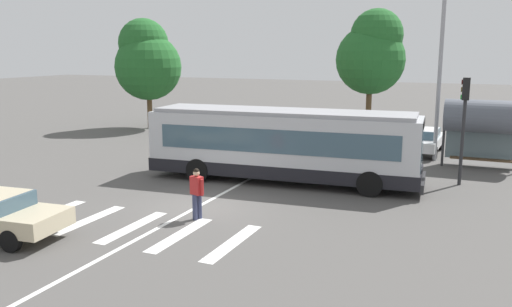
# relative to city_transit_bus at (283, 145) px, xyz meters

# --- Properties ---
(ground_plane) EXTENTS (160.00, 160.00, 0.00)m
(ground_plane) POSITION_rel_city_transit_bus_xyz_m (-1.42, -4.59, -1.59)
(ground_plane) COLOR #514F4C
(city_transit_bus) EXTENTS (11.64, 3.45, 3.06)m
(city_transit_bus) POSITION_rel_city_transit_bus_xyz_m (0.00, 0.00, 0.00)
(city_transit_bus) COLOR black
(city_transit_bus) RESTS_ON ground_plane
(pedestrian_crossing_street) EXTENTS (0.56, 0.37, 1.72)m
(pedestrian_crossing_street) POSITION_rel_city_transit_bus_xyz_m (-0.77, -5.91, -0.62)
(pedestrian_crossing_street) COLOR #333856
(pedestrian_crossing_street) RESTS_ON ground_plane
(parked_car_red) EXTENTS (1.88, 4.50, 1.35)m
(parked_car_red) POSITION_rel_city_transit_bus_xyz_m (-3.38, 9.46, -0.82)
(parked_car_red) COLOR black
(parked_car_red) RESTS_ON ground_plane
(parked_car_champagne) EXTENTS (2.00, 4.56, 1.35)m
(parked_car_champagne) POSITION_rel_city_transit_bus_xyz_m (-0.72, 9.45, -0.82)
(parked_car_champagne) COLOR black
(parked_car_champagne) RESTS_ON ground_plane
(parked_car_charcoal) EXTENTS (1.97, 4.55, 1.35)m
(parked_car_charcoal) POSITION_rel_city_transit_bus_xyz_m (1.83, 8.87, -0.82)
(parked_car_charcoal) COLOR black
(parked_car_charcoal) RESTS_ON ground_plane
(parked_car_white) EXTENTS (1.99, 4.56, 1.35)m
(parked_car_white) POSITION_rel_city_transit_bus_xyz_m (4.71, 9.00, -0.82)
(parked_car_white) COLOR black
(parked_car_white) RESTS_ON ground_plane
(traffic_light_far_corner) EXTENTS (0.33, 0.32, 4.42)m
(traffic_light_far_corner) POSITION_rel_city_transit_bus_xyz_m (6.94, 2.42, 1.39)
(traffic_light_far_corner) COLOR #28282B
(traffic_light_far_corner) RESTS_ON ground_plane
(bus_stop_shelter) EXTENTS (3.62, 1.54, 3.25)m
(bus_stop_shelter) POSITION_rel_city_transit_bus_xyz_m (7.72, 6.10, 0.83)
(bus_stop_shelter) COLOR #28282B
(bus_stop_shelter) RESTS_ON ground_plane
(twin_arm_street_lamp) EXTENTS (3.88, 0.32, 10.40)m
(twin_arm_street_lamp) POSITION_rel_city_transit_bus_xyz_m (5.52, 7.22, 4.65)
(twin_arm_street_lamp) COLOR #939399
(twin_arm_street_lamp) RESTS_ON ground_plane
(background_tree_left) EXTENTS (4.65, 4.65, 7.72)m
(background_tree_left) POSITION_rel_city_transit_bus_xyz_m (-14.40, 11.04, 3.23)
(background_tree_left) COLOR brown
(background_tree_left) RESTS_ON ground_plane
(background_tree_right) EXTENTS (4.42, 4.42, 8.11)m
(background_tree_right) POSITION_rel_city_transit_bus_xyz_m (0.82, 13.95, 3.76)
(background_tree_right) COLOR brown
(background_tree_right) RESTS_ON ground_plane
(crosswalk_painted_stripes) EXTENTS (7.48, 3.29, 0.01)m
(crosswalk_painted_stripes) POSITION_rel_city_transit_bus_xyz_m (-2.25, -7.44, -1.58)
(crosswalk_painted_stripes) COLOR silver
(crosswalk_painted_stripes) RESTS_ON ground_plane
(lane_center_line) EXTENTS (0.16, 24.00, 0.01)m
(lane_center_line) POSITION_rel_city_transit_bus_xyz_m (-1.45, -2.59, -1.58)
(lane_center_line) COLOR silver
(lane_center_line) RESTS_ON ground_plane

